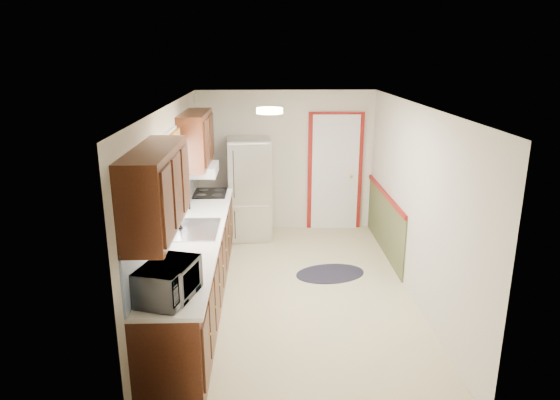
{
  "coord_description": "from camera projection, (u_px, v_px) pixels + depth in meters",
  "views": [
    {
      "loc": [
        -0.36,
        -5.89,
        2.99
      ],
      "look_at": [
        -0.17,
        0.32,
        1.15
      ],
      "focal_mm": 32.0,
      "sensor_mm": 36.0,
      "label": 1
    }
  ],
  "objects": [
    {
      "name": "rug",
      "position": [
        330.0,
        274.0,
        7.01
      ],
      "size": [
        1.1,
        0.83,
        0.01
      ],
      "primitive_type": "ellipsoid",
      "rotation": [
        0.0,
        0.0,
        0.22
      ],
      "color": "black",
      "rests_on": "ground"
    },
    {
      "name": "ceiling_fixture",
      "position": [
        270.0,
        111.0,
        5.63
      ],
      "size": [
        0.3,
        0.3,
        0.06
      ],
      "primitive_type": "cylinder",
      "color": "#FFD88C",
      "rests_on": "room_shell"
    },
    {
      "name": "back_wall_trim",
      "position": [
        345.0,
        182.0,
        8.4
      ],
      "size": [
        1.12,
        2.3,
        2.08
      ],
      "color": "maroon",
      "rests_on": "ground"
    },
    {
      "name": "refrigerator",
      "position": [
        250.0,
        189.0,
        8.21
      ],
      "size": [
        0.75,
        0.73,
        1.67
      ],
      "rotation": [
        0.0,
        0.0,
        0.08
      ],
      "color": "#B7B7BC",
      "rests_on": "ground"
    },
    {
      "name": "cooktop",
      "position": [
        210.0,
        193.0,
        7.54
      ],
      "size": [
        0.48,
        0.58,
        0.02
      ],
      "primitive_type": "cube",
      "color": "black",
      "rests_on": "kitchen_run"
    },
    {
      "name": "microwave",
      "position": [
        168.0,
        278.0,
        4.28
      ],
      "size": [
        0.47,
        0.65,
        0.39
      ],
      "primitive_type": "imported",
      "rotation": [
        0.0,
        0.0,
        1.3
      ],
      "color": "white",
      "rests_on": "kitchen_run"
    },
    {
      "name": "kitchen_run",
      "position": [
        192.0,
        243.0,
        5.96
      ],
      "size": [
        0.63,
        4.0,
        2.2
      ],
      "color": "#3D1B0E",
      "rests_on": "ground"
    },
    {
      "name": "room_shell",
      "position": [
        294.0,
        203.0,
        6.16
      ],
      "size": [
        3.2,
        5.2,
        2.52
      ],
      "color": "beige",
      "rests_on": "ground"
    }
  ]
}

